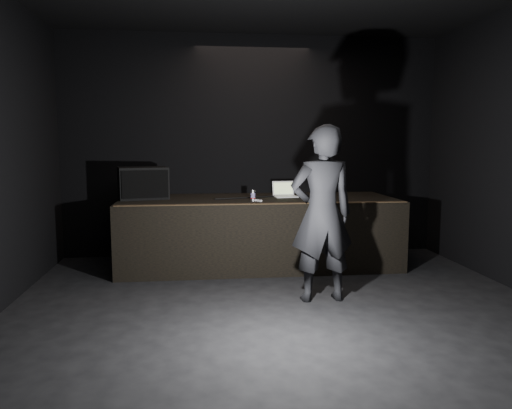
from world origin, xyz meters
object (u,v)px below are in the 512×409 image
object	(u,v)px
stage_riser	(258,232)
laptop	(285,193)
stage_monitor	(143,183)
person	(322,214)
beer_can	(253,196)

from	to	relation	value
stage_riser	laptop	distance (m)	0.71
stage_monitor	person	bearing A→B (deg)	-52.82
stage_monitor	beer_can	distance (m)	1.63
beer_can	person	xyz separation A→B (m)	(0.64, -1.37, -0.07)
stage_riser	laptop	xyz separation A→B (m)	(0.42, 0.15, 0.56)
stage_riser	person	xyz separation A→B (m)	(0.52, -1.75, 0.51)
beer_can	stage_monitor	bearing A→B (deg)	162.43
laptop	person	xyz separation A→B (m)	(0.10, -1.89, -0.05)
stage_riser	person	bearing A→B (deg)	-73.50
beer_can	person	distance (m)	1.51
stage_monitor	stage_riser	bearing A→B (deg)	-16.23
beer_can	person	size ratio (longest dim) A/B	0.08
stage_riser	person	size ratio (longest dim) A/B	1.99
person	beer_can	bearing A→B (deg)	-68.92
stage_riser	stage_monitor	world-z (taller)	stage_monitor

